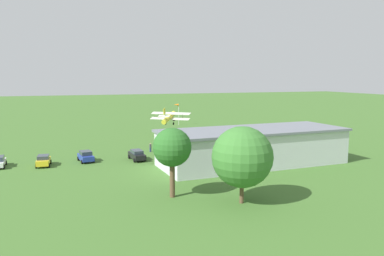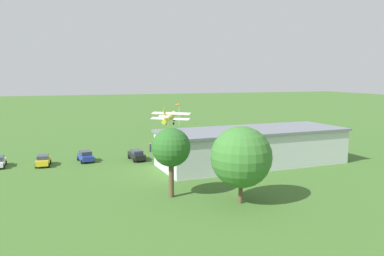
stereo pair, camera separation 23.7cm
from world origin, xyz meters
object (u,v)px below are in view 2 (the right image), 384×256
person_at_fence_line (150,148)px  tree_at_field_edge (241,157)px  car_blue (86,156)px  windsock (177,106)px  tree_by_windsock (171,148)px  biplane (170,117)px  person_beside_truck (262,140)px  car_black (137,155)px  car_yellow (43,160)px  hangar (252,147)px

person_at_fence_line → tree_at_field_edge: tree_at_field_edge is taller
car_blue → windsock: bearing=-124.7°
tree_by_windsock → car_blue: bearing=-70.5°
biplane → person_at_fence_line: 20.54m
person_at_fence_line → windsock: windsock is taller
tree_at_field_edge → tree_by_windsock: bearing=-34.8°
person_beside_truck → windsock: bearing=-78.6°
car_black → car_yellow: car_black is taller
car_yellow → person_beside_truck: bearing=-172.3°
hangar → person_beside_truck: bearing=-124.3°
car_black → windsock: windsock is taller
car_black → tree_at_field_edge: bearing=104.2°
tree_by_windsock → windsock: bearing=-107.6°
tree_at_field_edge → hangar: bearing=-121.6°
car_black → car_yellow: (14.10, -0.57, -0.01)m
hangar → car_yellow: hangar is taller
car_black → car_yellow: size_ratio=1.16×
hangar → biplane: biplane is taller
biplane → person_beside_truck: biplane is taller
tree_at_field_edge → car_blue: bearing=-61.8°
biplane → tree_by_windsock: tree_by_windsock is taller
person_beside_truck → tree_at_field_edge: bearing=57.1°
person_beside_truck → car_black: bearing=13.0°
car_black → person_at_fence_line: size_ratio=2.97×
hangar → tree_by_windsock: size_ratio=3.75×
car_blue → car_yellow: bearing=8.9°
person_beside_truck → hangar: bearing=55.7°
hangar → tree_at_field_edge: 18.98m
windsock → tree_at_field_edge: bearing=78.8°
hangar → person_at_fence_line: bearing=-49.4°
car_black → person_beside_truck: car_black is taller
hangar → person_at_fence_line: hangar is taller
car_black → biplane: bearing=-117.3°
car_blue → tree_by_windsock: (-7.78, 21.92, 4.72)m
person_at_fence_line → windsock: bearing=-114.2°
car_black → person_at_fence_line: 6.90m
tree_at_field_edge → biplane: bearing=-97.2°
person_beside_truck → tree_by_windsock: bearing=45.1°
car_black → tree_by_windsock: tree_by_windsock is taller
person_at_fence_line → tree_by_windsock: tree_by_windsock is taller
biplane → car_yellow: 35.63m
tree_at_field_edge → windsock: tree_at_field_edge is taller
person_at_fence_line → tree_at_field_edge: 31.08m
tree_by_windsock → car_black: bearing=-90.2°
car_blue → car_yellow: car_blue is taller
car_yellow → person_at_fence_line: car_yellow is taller
car_yellow → windsock: size_ratio=0.68×
person_beside_truck → windsock: 35.61m
biplane → person_at_fence_line: bearing=64.2°
car_black → car_blue: 8.01m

